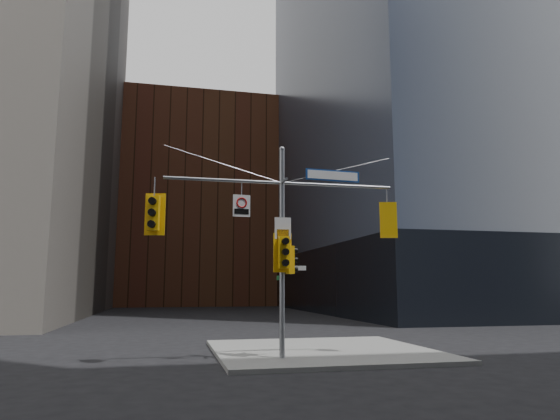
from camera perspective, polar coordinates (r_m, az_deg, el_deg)
name	(u,v)px	position (r m, az deg, el deg)	size (l,w,h in m)	color
ground	(297,373)	(15.12, 2.01, -18.11)	(160.00, 160.00, 0.00)	black
sidewalk_corner	(322,351)	(19.46, 4.86, -15.76)	(8.00, 8.00, 0.15)	gray
podium_ne	(481,281)	(56.25, 21.99, -7.56)	(36.40, 36.40, 6.00)	black
brick_midrise	(197,206)	(73.45, -9.49, 0.42)	(26.00, 20.00, 28.00)	brown
signal_assembly	(282,228)	(16.96, 0.24, -2.13)	(8.00, 0.80, 7.30)	gray
traffic_light_west_arm	(154,213)	(16.62, -14.25, -0.38)	(0.65, 0.60, 1.38)	#FBB50D
traffic_light_east_arm	(388,221)	(18.26, 12.19, -1.19)	(0.60, 0.56, 1.29)	#FBB50D
traffic_light_pole_side	(291,260)	(16.96, 1.29, -5.73)	(0.39, 0.33, 0.94)	#FBB50D
traffic_light_pole_front	(284,252)	(16.63, 0.44, -4.86)	(0.63, 0.51, 1.31)	#FBB50D
street_sign_blade	(333,176)	(17.79, 6.05, 3.93)	(2.01, 0.19, 0.39)	navy
regulatory_sign_arm	(242,205)	(16.80, -4.41, 0.57)	(0.59, 0.11, 0.74)	silver
regulatory_sign_pole	(283,229)	(16.85, 0.32, -2.16)	(0.56, 0.04, 0.73)	silver
street_blade_ew	(295,268)	(16.97, 1.73, -6.64)	(0.78, 0.06, 0.16)	silver
street_blade_ns	(279,278)	(17.30, -0.10, -7.75)	(0.05, 0.76, 0.15)	#145926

